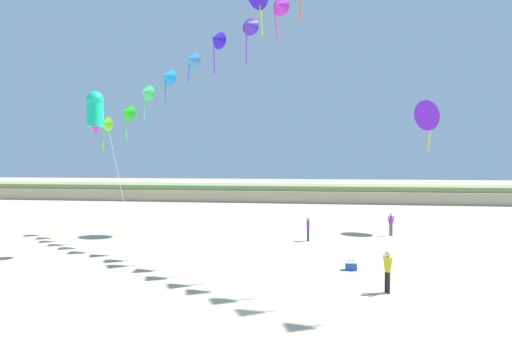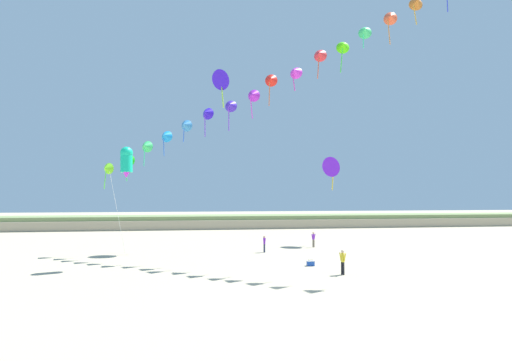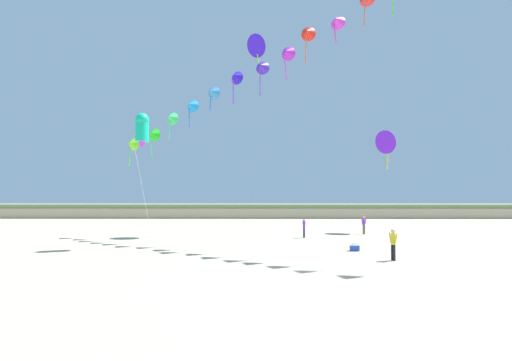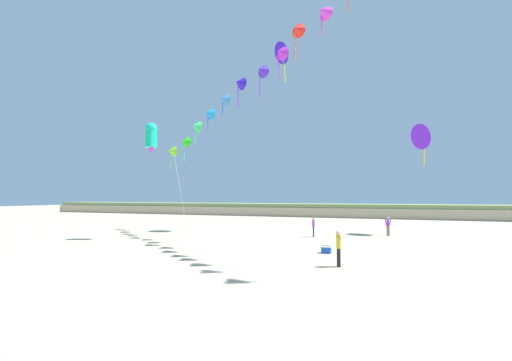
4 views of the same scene
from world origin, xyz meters
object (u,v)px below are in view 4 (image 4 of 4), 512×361
(person_near_right, at_px, (339,246))
(large_kite_low_lead, at_px, (424,136))
(beach_cooler, at_px, (326,250))
(large_kite_mid_trail, at_px, (151,137))
(large_kite_high_solo, at_px, (284,52))
(person_mid_center, at_px, (313,226))
(person_near_left, at_px, (388,225))

(person_near_right, bearing_deg, large_kite_low_lead, 72.88)
(person_near_right, height_order, beach_cooler, person_near_right)
(large_kite_low_lead, bearing_deg, beach_cooler, -115.73)
(person_near_right, relative_size, large_kite_mid_trail, 0.70)
(large_kite_high_solo, height_order, beach_cooler, large_kite_high_solo)
(large_kite_mid_trail, xyz_separation_m, large_kite_high_solo, (8.26, 10.69, 10.08))
(large_kite_mid_trail, bearing_deg, person_near_right, -20.21)
(person_mid_center, xyz_separation_m, large_kite_low_lead, (9.10, 5.94, 8.08))
(person_near_left, bearing_deg, large_kite_low_lead, 41.82)
(person_near_left, bearing_deg, large_kite_mid_trail, -153.41)
(large_kite_mid_trail, bearing_deg, person_mid_center, 26.15)
(person_near_left, distance_m, large_kite_low_lead, 9.14)
(large_kite_low_lead, relative_size, large_kite_mid_trail, 1.61)
(person_mid_center, xyz_separation_m, beach_cooler, (2.40, -7.96, -0.72))
(person_mid_center, bearing_deg, beach_cooler, -73.22)
(person_mid_center, height_order, large_kite_low_lead, large_kite_low_lead)
(person_mid_center, bearing_deg, large_kite_low_lead, 33.13)
(person_near_right, distance_m, large_kite_mid_trail, 18.36)
(person_near_left, xyz_separation_m, large_kite_high_solo, (-9.78, 1.65, 17.45))
(large_kite_mid_trail, distance_m, large_kite_high_solo, 16.85)
(person_near_right, relative_size, beach_cooler, 3.04)
(person_mid_center, distance_m, large_kite_mid_trail, 15.43)
(large_kite_low_lead, xyz_separation_m, beach_cooler, (-6.70, -13.91, -8.80))
(large_kite_high_solo, bearing_deg, person_near_right, -65.45)
(person_mid_center, height_order, beach_cooler, person_mid_center)
(person_mid_center, bearing_deg, person_near_right, -72.82)
(beach_cooler, bearing_deg, person_near_right, -72.01)
(person_near_left, distance_m, beach_cooler, 11.59)
(person_near_left, bearing_deg, person_near_right, -98.60)
(person_near_right, xyz_separation_m, person_mid_center, (-3.64, 11.78, -0.08))
(large_kite_low_lead, bearing_deg, large_kite_high_solo, -174.62)
(large_kite_mid_trail, bearing_deg, large_kite_high_solo, 52.29)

